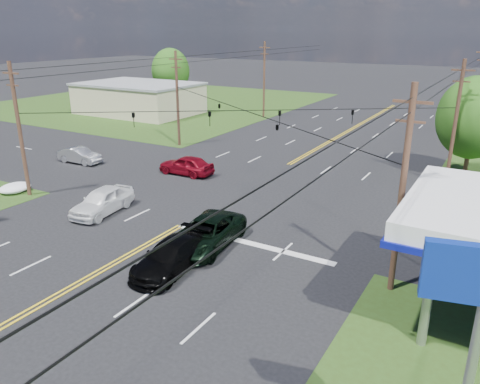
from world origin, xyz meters
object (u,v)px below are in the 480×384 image
Objects in this scene: pickup_dkgreen at (206,233)px; suv_black at (171,256)px; pole_nw at (177,98)px; sedan_silver at (80,155)px; pole_left_far at (264,79)px; pickup_white at (102,201)px; pole_ne at (455,122)px; tree_far_l at (171,71)px; retail_nw at (139,99)px; tree_right_a at (474,118)px; polesign_se at (479,326)px; pole_right_far at (478,91)px; pole_se at (402,190)px; pole_sw at (19,129)px.

pickup_dkgreen reaches higher than suv_black.
pole_nw is 2.23× the size of sedan_silver.
pole_left_far is 37.74m from pickup_white.
tree_far_l is (-45.00, 23.00, 0.28)m from pole_ne.
pickup_white is (24.25, -30.78, -1.16)m from retail_nw.
tree_right_a is at bearing 57.37° from pickup_dkgreen.
polesign_se is (33.34, -19.35, 5.51)m from sedan_silver.
pole_left_far is at bearing 107.45° from suv_black.
pole_right_far reaches higher than tree_far_l.
tree_far_l is (-45.00, 41.00, 0.28)m from pole_se.
tree_far_l is at bearing 115.57° from pickup_white.
pole_nw is (17.00, -13.00, 2.92)m from retail_nw.
pole_se is at bearing -92.73° from tree_right_a.
pole_nw and pole_ne have the same top height.
pickup_white is (-18.75, -36.78, -4.32)m from pole_right_far.
tree_far_l is (-2.00, 10.00, 3.19)m from retail_nw.
tree_far_l is (-19.00, 23.00, 0.28)m from pole_nw.
pole_left_far is at bearing 143.84° from pole_ne.
pole_sw and pole_ne have the same top height.
retail_nw is 1.60× the size of pole_left_far.
sedan_silver is at bearing -135.61° from pole_right_far.
pickup_dkgreen is 0.75× the size of polesign_se.
tree_far_l is (-19.00, 4.00, 0.03)m from pole_left_far.
pole_sw is at bearing 174.55° from pickup_white.
pole_sw is 2.23× the size of sedan_silver.
pole_sw is 1.92× the size of pickup_white.
retail_nw reaches higher than suv_black.
suv_black is (0.00, -3.09, -0.06)m from pickup_dkgreen.
polesign_se is at bearing -71.91° from pole_se.
pole_right_far is 41.70m from sedan_silver.
pole_sw is 16.53m from pickup_dkgreen.
pole_nw reaches higher than pickup_white.
suv_black is (16.00, -21.65, -4.16)m from pole_nw.
pole_se is at bearing -90.00° from pole_ne.
pole_se is at bearing -42.34° from tree_far_l.
polesign_se is at bearing -85.21° from tree_right_a.
pole_sw is 1.62× the size of pickup_dkgreen.
pole_nw reaches higher than pickup_dkgreen.
pole_right_far is (26.00, 37.00, 0.25)m from pole_sw.
pickup_white is (-8.75, 3.88, 0.09)m from suv_black.
pole_ne is 50.54m from tree_far_l.
pole_nw is 24.85m from pickup_dkgreen.
pole_ne is 0.95× the size of pole_left_far.
suv_black is at bearing -123.61° from sedan_silver.
pole_sw is 31.83m from polesign_se.
tree_right_a is 27.31m from suv_black.
pickup_dkgreen is 1.19× the size of pickup_white.
pole_left_far is at bearing 107.46° from pickup_dkgreen.
sedan_silver is at bearing -97.13° from pole_left_far.
pole_se is at bearing -90.00° from pole_right_far.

